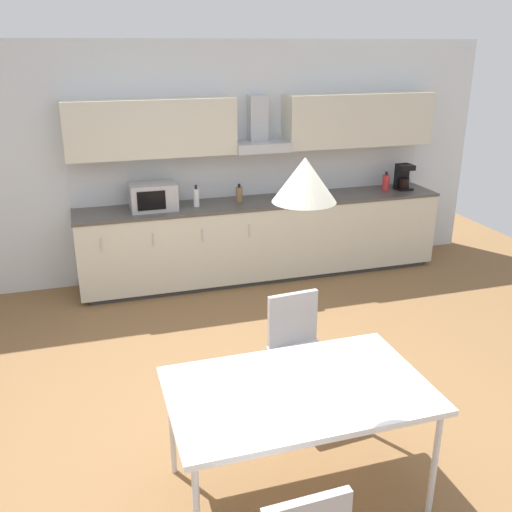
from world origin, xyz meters
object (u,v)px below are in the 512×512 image
Objects in this scene: pendant_lamp at (305,180)px; bottle_white at (196,197)px; bottle_red at (386,182)px; coffee_maker at (403,177)px; bottle_brown at (239,194)px; chair_far_right at (298,342)px; microwave at (153,196)px; dining_table at (298,394)px.

bottle_white is at bearing 88.27° from pendant_lamp.
coffee_maker is at bearing -4.26° from bottle_red.
bottle_brown is 2.59m from chair_far_right.
chair_far_right is at bearing -74.94° from microwave.
chair_far_right is (-0.27, -2.54, -0.45)m from bottle_brown.
microwave is 1.50× the size of pendant_lamp.
coffee_maker is 0.94× the size of pendant_lamp.
bottle_brown is at bearing 80.03° from pendant_lamp.
pendant_lamp is at bearing -111.26° from chair_far_right.
chair_far_right is (0.22, -2.48, -0.46)m from bottle_white.
microwave is 0.33× the size of dining_table.
bottle_brown is at bearing -179.67° from bottle_red.
pendant_lamp is at bearing -99.97° from bottle_brown.
bottle_brown is at bearing 1.95° from microwave.
bottle_white is 3.44m from pendant_lamp.
bottle_white is 1.06× the size of bottle_red.
coffee_maker reaches higher than microwave.
microwave is 2.40× the size of bottle_brown.
pendant_lamp reaches higher than microwave.
pendant_lamp is (-0.32, -0.83, 1.38)m from chair_far_right.
bottle_brown is 3.43m from dining_table.
bottle_brown reaches higher than chair_far_right.
coffee_maker is 4.28m from dining_table.
bottle_white reaches higher than chair_far_right.
dining_table is (-2.41, -3.37, -0.30)m from bottle_red.
microwave is at bearing 177.33° from bottle_white.
microwave is 3.46m from pendant_lamp.
coffee_maker is 0.34× the size of chair_far_right.
bottle_brown is at bearing 6.18° from bottle_white.
dining_table is at bearing -75.96° from pendant_lamp.
microwave is at bearing 105.06° from chair_far_right.
microwave is 0.45m from bottle_white.
bottle_red is 3.32m from chair_far_right.
pendant_lamp reaches higher than dining_table.
chair_far_right is (0.32, 0.83, -0.16)m from dining_table.
chair_far_right is (-2.08, -2.55, -0.46)m from bottle_red.
bottle_red reaches higher than chair_far_right.
dining_table is (0.35, -3.33, -0.35)m from microwave.
chair_far_right is at bearing -129.29° from bottle_red.
bottle_brown is (0.94, 0.03, -0.05)m from microwave.
coffee_maker reaches higher than bottle_brown.
microwave is 2.64m from chair_far_right.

